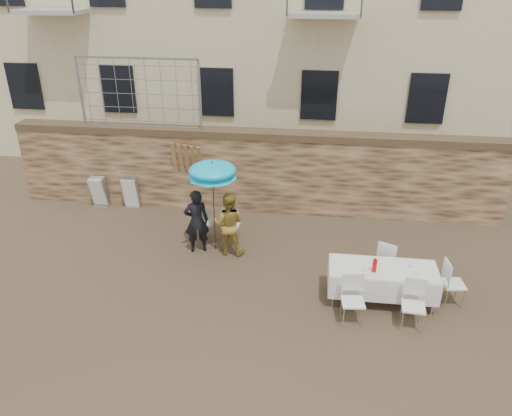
# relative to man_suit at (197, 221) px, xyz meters

# --- Properties ---
(ground) EXTENTS (80.00, 80.00, 0.00)m
(ground) POSITION_rel_man_suit_xyz_m (1.04, -2.59, -0.78)
(ground) COLOR brown
(ground) RESTS_ON ground
(stone_wall) EXTENTS (13.00, 0.50, 2.20)m
(stone_wall) POSITION_rel_man_suit_xyz_m (1.04, 2.41, 0.32)
(stone_wall) COLOR olive
(stone_wall) RESTS_ON ground
(chain_link_fence) EXTENTS (3.20, 0.06, 1.80)m
(chain_link_fence) POSITION_rel_man_suit_xyz_m (-1.96, 2.41, 2.32)
(chain_link_fence) COLOR gray
(chain_link_fence) RESTS_ON stone_wall
(man_suit) EXTENTS (0.66, 0.54, 1.56)m
(man_suit) POSITION_rel_man_suit_xyz_m (0.00, 0.00, 0.00)
(man_suit) COLOR black
(man_suit) RESTS_ON ground
(woman_dress) EXTENTS (0.78, 0.63, 1.52)m
(woman_dress) POSITION_rel_man_suit_xyz_m (0.75, 0.00, -0.02)
(woman_dress) COLOR gold
(woman_dress) RESTS_ON ground
(umbrella) EXTENTS (1.11, 1.11, 2.07)m
(umbrella) POSITION_rel_man_suit_xyz_m (0.40, 0.10, 1.18)
(umbrella) COLOR #3F3F44
(umbrella) RESTS_ON ground
(couple_chair_left) EXTENTS (0.59, 0.59, 0.96)m
(couple_chair_left) POSITION_rel_man_suit_xyz_m (0.00, 0.55, -0.30)
(couple_chair_left) COLOR white
(couple_chair_left) RESTS_ON ground
(couple_chair_right) EXTENTS (0.50, 0.50, 0.96)m
(couple_chair_right) POSITION_rel_man_suit_xyz_m (0.70, 0.55, -0.30)
(couple_chair_right) COLOR white
(couple_chair_right) RESTS_ON ground
(banquet_table) EXTENTS (2.10, 0.85, 0.78)m
(banquet_table) POSITION_rel_man_suit_xyz_m (4.10, -1.44, -0.05)
(banquet_table) COLOR white
(banquet_table) RESTS_ON ground
(soda_bottle) EXTENTS (0.09, 0.09, 0.26)m
(soda_bottle) POSITION_rel_man_suit_xyz_m (3.90, -1.59, 0.13)
(soda_bottle) COLOR red
(soda_bottle) RESTS_ON banquet_table
(table_chair_front_left) EXTENTS (0.53, 0.53, 0.96)m
(table_chair_front_left) POSITION_rel_man_suit_xyz_m (3.50, -2.19, -0.30)
(table_chair_front_left) COLOR white
(table_chair_front_left) RESTS_ON ground
(table_chair_front_right) EXTENTS (0.52, 0.52, 0.96)m
(table_chair_front_right) POSITION_rel_man_suit_xyz_m (4.60, -2.19, -0.30)
(table_chair_front_right) COLOR white
(table_chair_front_right) RESTS_ON ground
(table_chair_back) EXTENTS (0.64, 0.64, 0.96)m
(table_chair_back) POSITION_rel_man_suit_xyz_m (4.30, -0.64, -0.30)
(table_chair_back) COLOR white
(table_chair_back) RESTS_ON ground
(table_chair_side) EXTENTS (0.54, 0.54, 0.96)m
(table_chair_side) POSITION_rel_man_suit_xyz_m (5.50, -1.34, -0.30)
(table_chair_side) COLOR white
(table_chair_side) RESTS_ON ground
(chair_stack_left) EXTENTS (0.46, 0.40, 0.92)m
(chair_stack_left) POSITION_rel_man_suit_xyz_m (-3.26, 2.13, -0.32)
(chair_stack_left) COLOR white
(chair_stack_left) RESTS_ON ground
(chair_stack_right) EXTENTS (0.46, 0.32, 0.92)m
(chair_stack_right) POSITION_rel_man_suit_xyz_m (-2.36, 2.13, -0.32)
(chair_stack_right) COLOR white
(chair_stack_right) RESTS_ON ground
(wood_planks) EXTENTS (0.70, 0.20, 2.00)m
(wood_planks) POSITION_rel_man_suit_xyz_m (-0.76, 2.20, 0.22)
(wood_planks) COLOR #A37749
(wood_planks) RESTS_ON ground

